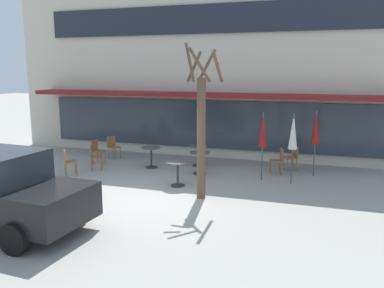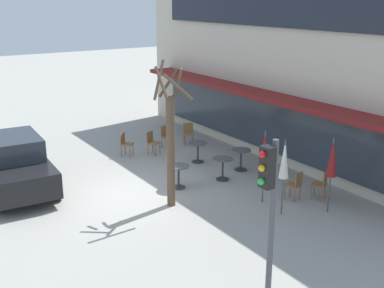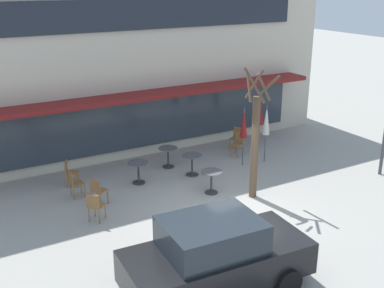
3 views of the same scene
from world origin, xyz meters
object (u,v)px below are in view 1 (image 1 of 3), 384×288
patio_umbrella_corner_open (293,132)px  cafe_chair_2 (97,150)px  cafe_table_mid_patio (200,159)px  cafe_table_near_wall (151,154)px  patio_umbrella_green_folded (316,128)px  cafe_table_by_tree (178,170)px  cafe_chair_1 (278,159)px  cafe_chair_3 (292,156)px  street_tree (201,129)px  patio_umbrella_cream_folded (263,130)px  cafe_chair_0 (94,155)px  cafe_chair_4 (68,160)px  cafe_chair_5 (113,145)px  cafe_table_streetside (198,152)px

patio_umbrella_corner_open → cafe_chair_2: bearing=176.1°
cafe_table_mid_patio → cafe_table_near_wall: bearing=171.1°
patio_umbrella_green_folded → cafe_table_by_tree: bearing=-146.4°
patio_umbrella_corner_open → cafe_chair_1: (-0.52, 1.03, -1.10)m
cafe_chair_3 → street_tree: street_tree is taller
cafe_table_mid_patio → patio_umbrella_cream_folded: (2.12, -0.10, 1.11)m
cafe_table_by_tree → cafe_chair_0: (-3.51, 0.97, 0.01)m
cafe_chair_4 → patio_umbrella_green_folded: bearing=18.2°
cafe_table_by_tree → patio_umbrella_corner_open: 3.72m
cafe_table_near_wall → cafe_table_mid_patio: same height
cafe_chair_4 → street_tree: (4.94, -0.90, 1.42)m
patio_umbrella_green_folded → patio_umbrella_corner_open: bearing=-117.8°
cafe_chair_2 → street_tree: street_tree is taller
cafe_table_by_tree → patio_umbrella_corner_open: size_ratio=0.35×
patio_umbrella_corner_open → street_tree: bearing=-134.6°
cafe_table_near_wall → patio_umbrella_corner_open: (5.00, -0.52, 1.11)m
patio_umbrella_corner_open → cafe_table_near_wall: bearing=174.0°
cafe_chair_4 → cafe_chair_5: (0.09, 2.85, 0.00)m
cafe_table_near_wall → cafe_table_streetside: 1.73m
cafe_table_near_wall → cafe_chair_2: size_ratio=0.85×
cafe_table_mid_patio → cafe_chair_0: 3.76m
cafe_table_by_tree → cafe_chair_3: cafe_chair_3 is taller
cafe_table_near_wall → patio_umbrella_green_folded: 5.78m
cafe_table_near_wall → cafe_table_mid_patio: 1.96m
cafe_table_near_wall → cafe_table_by_tree: (1.74, -1.91, 0.00)m
cafe_table_mid_patio → cafe_table_streetside: bearing=109.8°
cafe_table_mid_patio → cafe_chair_0: bearing=-170.2°
patio_umbrella_cream_folded → patio_umbrella_green_folded: bearing=34.4°
cafe_table_by_tree → patio_umbrella_corner_open: bearing=23.1°
cafe_chair_4 → patio_umbrella_corner_open: bearing=10.8°
patio_umbrella_corner_open → cafe_chair_0: bearing=-176.4°
cafe_table_by_tree → cafe_chair_0: cafe_chair_0 is taller
cafe_table_streetside → cafe_chair_0: bearing=-152.4°
cafe_table_streetside → cafe_chair_3: (3.34, 0.39, 0.01)m
cafe_chair_2 → cafe_table_streetside: bearing=12.3°
cafe_table_streetside → street_tree: bearing=-71.3°
cafe_chair_4 → cafe_table_mid_patio: bearing=21.1°
patio_umbrella_cream_folded → cafe_chair_3: bearing=62.5°
cafe_chair_3 → cafe_chair_2: bearing=-170.3°
cafe_table_streetside → cafe_chair_4: size_ratio=0.85×
patio_umbrella_corner_open → street_tree: street_tree is taller
cafe_chair_3 → cafe_chair_5: same height
street_tree → patio_umbrella_corner_open: bearing=45.4°
patio_umbrella_green_folded → cafe_chair_1: size_ratio=2.47×
cafe_table_mid_patio → cafe_chair_1: bearing=17.6°
cafe_table_near_wall → cafe_chair_1: bearing=6.4°
cafe_table_by_tree → patio_umbrella_cream_folded: (2.32, 1.51, 1.11)m
cafe_chair_0 → cafe_chair_2: size_ratio=1.00×
cafe_table_near_wall → cafe_table_streetside: same height
patio_umbrella_cream_folded → cafe_chair_3: (0.83, 1.59, -1.10)m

